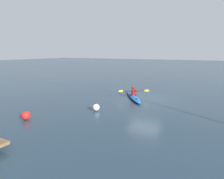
{
  "coord_description": "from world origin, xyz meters",
  "views": [
    {
      "loc": [
        -4.82,
        14.53,
        3.67
      ],
      "look_at": [
        1.3,
        3.19,
        1.16
      ],
      "focal_mm": 31.16,
      "sensor_mm": 36.0,
      "label": 1
    }
  ],
  "objects": [
    {
      "name": "mooring_buoy_red_near",
      "position": [
        1.67,
        4.62,
        0.22
      ],
      "size": [
        0.44,
        0.44,
        0.49
      ],
      "color": "silver",
      "rests_on": "ground"
    },
    {
      "name": "ground_plane",
      "position": [
        0.0,
        0.0,
        0.0
      ],
      "size": [
        160.0,
        160.0,
        0.0
      ],
      "primitive_type": "plane",
      "color": "#233847"
    },
    {
      "name": "kayaker",
      "position": [
        0.94,
        0.23,
        0.56
      ],
      "size": [
        2.1,
        1.4,
        0.73
      ],
      "color": "red",
      "rests_on": "kayak"
    },
    {
      "name": "mooring_buoy_channel_marker",
      "position": [
        4.15,
        7.84,
        0.24
      ],
      "size": [
        0.49,
        0.49,
        0.53
      ],
      "color": "red",
      "rests_on": "ground"
    },
    {
      "name": "kayak",
      "position": [
        1.01,
        0.12,
        0.12
      ],
      "size": [
        3.16,
        4.35,
        0.24
      ],
      "color": "#1959A5",
      "rests_on": "ground"
    }
  ]
}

